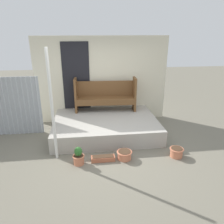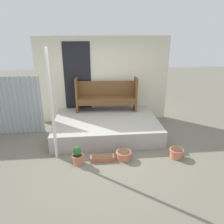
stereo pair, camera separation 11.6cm
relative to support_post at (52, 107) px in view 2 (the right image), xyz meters
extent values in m
plane|color=#706B5B|center=(1.18, 0.11, -1.22)|extent=(24.00, 24.00, 0.00)
cube|color=#A8A399|center=(1.23, 1.11, -1.01)|extent=(2.83, 2.01, 0.43)
cube|color=beige|center=(1.23, 2.15, 0.08)|extent=(4.03, 0.06, 2.60)
cube|color=black|center=(0.45, 2.11, 0.22)|extent=(0.80, 0.02, 2.00)
cylinder|color=#AAB0B5|center=(-1.55, 1.37, -0.41)|extent=(0.04, 0.04, 1.62)
cylinder|color=#AAB0B5|center=(-1.43, 1.37, -0.41)|extent=(0.04, 0.04, 1.62)
cylinder|color=#AAB0B5|center=(-1.31, 1.37, -0.41)|extent=(0.04, 0.04, 1.62)
cylinder|color=#AAB0B5|center=(-1.18, 1.37, -0.41)|extent=(0.04, 0.04, 1.62)
cylinder|color=#AAB0B5|center=(-1.06, 1.37, -0.41)|extent=(0.04, 0.04, 1.62)
cylinder|color=#AAB0B5|center=(-0.94, 1.37, -0.41)|extent=(0.04, 0.04, 1.62)
cylinder|color=#AAB0B5|center=(-0.82, 1.37, -0.41)|extent=(0.04, 0.04, 1.62)
cylinder|color=#AAB0B5|center=(-0.69, 1.37, -0.41)|extent=(0.04, 0.04, 1.62)
cylinder|color=#AAB0B5|center=(-0.57, 1.37, -0.41)|extent=(0.04, 0.04, 1.62)
cylinder|color=silver|center=(0.00, 0.00, 0.00)|extent=(0.06, 0.06, 2.44)
cube|color=brown|center=(0.42, 1.84, -0.29)|extent=(0.08, 0.40, 1.01)
cube|color=brown|center=(2.17, 1.75, -0.29)|extent=(0.08, 0.40, 1.01)
cube|color=brown|center=(1.30, 1.79, -0.39)|extent=(1.71, 0.49, 0.04)
cube|color=brown|center=(1.29, 1.61, -0.49)|extent=(1.69, 0.12, 0.15)
cube|color=brown|center=(1.31, 1.97, -0.14)|extent=(1.69, 0.13, 0.46)
cylinder|color=#C67251|center=(0.50, -0.33, -1.12)|extent=(0.23, 0.23, 0.21)
torus|color=#C67251|center=(0.50, -0.33, -1.03)|extent=(0.26, 0.26, 0.02)
cylinder|color=#422D1E|center=(0.50, -0.33, -1.01)|extent=(0.21, 0.21, 0.01)
ellipsoid|color=#2D6628|center=(0.50, -0.33, -0.91)|extent=(0.17, 0.17, 0.21)
cylinder|color=#C67251|center=(1.53, -0.25, -1.13)|extent=(0.31, 0.31, 0.19)
torus|color=#C67251|center=(1.53, -0.25, -1.05)|extent=(0.35, 0.35, 0.02)
cylinder|color=#422D1E|center=(1.53, -0.25, -1.03)|extent=(0.28, 0.28, 0.01)
cylinder|color=#C67251|center=(2.73, -0.30, -1.12)|extent=(0.28, 0.28, 0.21)
torus|color=#C67251|center=(2.73, -0.30, -1.02)|extent=(0.32, 0.32, 0.02)
cylinder|color=#422D1E|center=(2.73, -0.30, -1.01)|extent=(0.26, 0.26, 0.01)
cube|color=#B26042|center=(1.04, -0.26, -1.17)|extent=(0.53, 0.18, 0.11)
cube|color=#422D1E|center=(1.04, -0.26, -1.11)|extent=(0.47, 0.15, 0.01)
camera|label=1|loc=(0.72, -4.45, 1.53)|focal=35.00mm
camera|label=2|loc=(0.84, -4.46, 1.53)|focal=35.00mm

